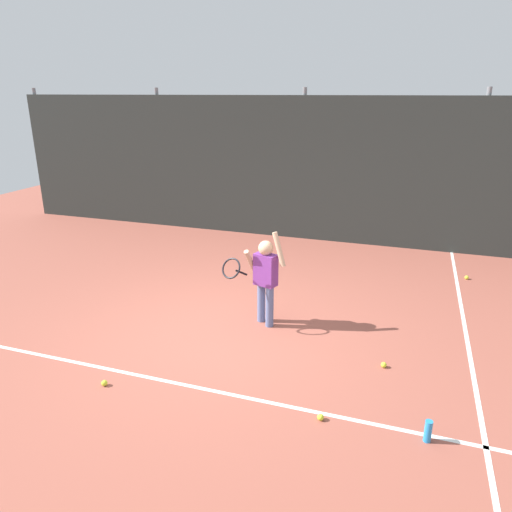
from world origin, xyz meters
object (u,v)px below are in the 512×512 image
at_px(water_bottle, 428,431).
at_px(tennis_ball_3, 320,417).
at_px(tennis_ball_1, 104,383).
at_px(tennis_ball_2, 467,277).
at_px(tennis_ball_0, 384,365).
at_px(tennis_player, 264,275).

height_order(water_bottle, tennis_ball_3, water_bottle).
distance_m(tennis_ball_1, tennis_ball_2, 6.14).
xyz_separation_m(water_bottle, tennis_ball_2, (0.68, 4.42, -0.08)).
distance_m(water_bottle, tennis_ball_1, 3.36).
bearing_deg(tennis_ball_2, water_bottle, -98.70).
relative_size(tennis_ball_0, tennis_ball_2, 1.00).
bearing_deg(tennis_ball_0, tennis_player, 159.97).
distance_m(tennis_ball_0, tennis_ball_3, 1.27).
relative_size(tennis_ball_1, tennis_ball_2, 1.00).
bearing_deg(water_bottle, tennis_ball_2, 81.30).
bearing_deg(tennis_ball_1, tennis_ball_0, 25.14).
xyz_separation_m(tennis_ball_1, tennis_ball_2, (4.03, 4.64, 0.00)).
bearing_deg(tennis_ball_2, tennis_ball_3, -110.56).
relative_size(tennis_player, tennis_ball_0, 20.46).
bearing_deg(tennis_player, water_bottle, -22.10).
distance_m(tennis_player, tennis_ball_3, 2.22).
xyz_separation_m(tennis_ball_0, tennis_ball_1, (-2.88, -1.35, 0.00)).
bearing_deg(water_bottle, tennis_ball_3, -178.77).
bearing_deg(tennis_ball_2, tennis_ball_1, -131.01).
bearing_deg(tennis_player, tennis_ball_0, -2.84).
bearing_deg(tennis_ball_0, water_bottle, -67.55).
relative_size(tennis_player, water_bottle, 6.14).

